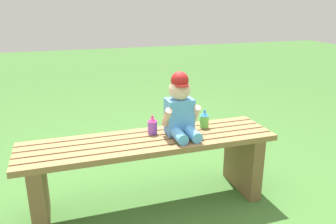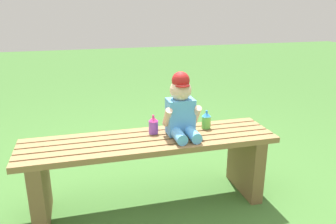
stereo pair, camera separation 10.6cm
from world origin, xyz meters
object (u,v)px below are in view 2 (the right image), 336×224
park_bench (150,161)px  sippy_cup_right (206,120)px  child_figure (181,108)px  sippy_cup_left (153,125)px

park_bench → sippy_cup_right: 0.46m
sippy_cup_right → child_figure: bearing=-162.0°
park_bench → sippy_cup_left: size_ratio=12.77×
sippy_cup_left → sippy_cup_right: 0.36m
park_bench → child_figure: (0.21, 0.02, 0.33)m
sippy_cup_left → park_bench: bearing=-117.4°
sippy_cup_right → park_bench: bearing=-168.9°
park_bench → child_figure: 0.39m
sippy_cup_left → sippy_cup_right: size_ratio=1.00×
child_figure → sippy_cup_left: 0.21m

